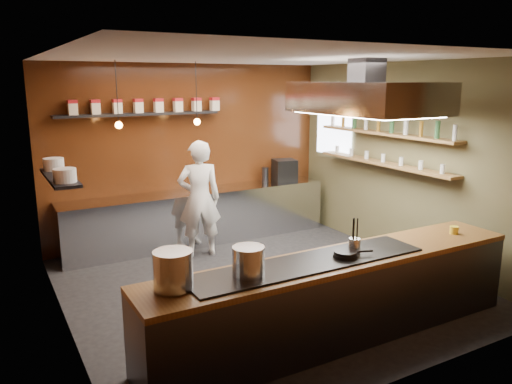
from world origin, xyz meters
TOP-DOWN VIEW (x-y plane):
  - floor at (0.00, 0.00)m, footprint 5.00×5.00m
  - back_wall at (0.00, 2.50)m, footprint 5.00×0.00m
  - left_wall at (-2.50, 0.00)m, footprint 0.00×5.00m
  - right_wall at (2.50, 0.00)m, footprint 0.00×5.00m
  - ceiling at (0.00, 0.00)m, footprint 5.00×5.00m
  - window_pane at (2.45, 1.70)m, footprint 0.00×1.00m
  - prep_counter at (0.00, 2.17)m, footprint 4.60×0.65m
  - pass_counter at (-0.00, -1.60)m, footprint 4.40×0.72m
  - tin_shelf at (-0.90, 2.36)m, footprint 2.60×0.26m
  - plate_shelf at (-2.34, 1.00)m, footprint 0.30×1.40m
  - bottle_shelf_upper at (2.34, 0.30)m, footprint 0.26×2.80m
  - bottle_shelf_lower at (2.34, 0.30)m, footprint 0.26×2.80m
  - extractor_hood at (1.30, -0.40)m, footprint 1.20×2.00m
  - pendant_left at (-1.40, 1.70)m, footprint 0.10×0.10m
  - pendant_right at (-0.20, 1.70)m, footprint 0.10×0.10m
  - storage_tins at (-0.75, 2.36)m, footprint 2.43×0.13m
  - plate_stacks at (-2.34, 1.00)m, footprint 0.26×1.16m
  - bottles at (2.34, 0.30)m, footprint 0.06×2.66m
  - wine_glasses at (2.34, 0.30)m, footprint 0.07×2.37m
  - stockpot_large at (-1.81, -1.55)m, footprint 0.45×0.45m
  - stockpot_small at (-1.10, -1.62)m, footprint 0.33×0.33m
  - utensil_crock at (0.17, -1.62)m, footprint 0.14×0.14m
  - frying_pan at (0.02, -1.67)m, footprint 0.42×0.26m
  - butter_jar at (1.71, -1.62)m, footprint 0.13×0.13m
  - espresso_machine at (1.74, 2.22)m, footprint 0.46×0.45m
  - chef at (-0.25, 1.57)m, footprint 0.76×0.59m

SIDE VIEW (x-z plane):
  - floor at x=0.00m, z-range 0.00..0.00m
  - prep_counter at x=0.00m, z-range 0.00..0.90m
  - pass_counter at x=0.00m, z-range 0.00..0.94m
  - chef at x=-0.25m, z-range 0.00..1.83m
  - butter_jar at x=1.71m, z-range 0.92..1.01m
  - frying_pan at x=0.02m, z-range 0.94..1.00m
  - utensil_crock at x=0.17m, z-range 0.94..1.10m
  - stockpot_small at x=-1.10m, z-range 0.94..1.22m
  - espresso_machine at x=1.74m, z-range 0.90..1.29m
  - stockpot_large at x=-1.81m, z-range 0.94..1.28m
  - bottle_shelf_lower at x=2.34m, z-range 1.43..1.47m
  - back_wall at x=0.00m, z-range -1.00..4.00m
  - left_wall at x=-2.50m, z-range -1.00..4.00m
  - right_wall at x=2.50m, z-range -1.00..4.00m
  - wine_glasses at x=2.34m, z-range 1.47..1.60m
  - plate_shelf at x=-2.34m, z-range 1.53..1.57m
  - plate_stacks at x=-2.34m, z-range 1.57..1.73m
  - window_pane at x=2.45m, z-range 1.40..2.40m
  - bottle_shelf_upper at x=2.34m, z-range 1.90..1.94m
  - bottles at x=2.34m, z-range 1.94..2.18m
  - pendant_left at x=-1.40m, z-range 1.68..2.63m
  - pendant_right at x=-0.20m, z-range 1.68..2.63m
  - tin_shelf at x=-0.90m, z-range 2.18..2.22m
  - storage_tins at x=-0.75m, z-range 2.22..2.44m
  - extractor_hood at x=1.30m, z-range 2.15..2.87m
  - ceiling at x=0.00m, z-range 3.00..3.00m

